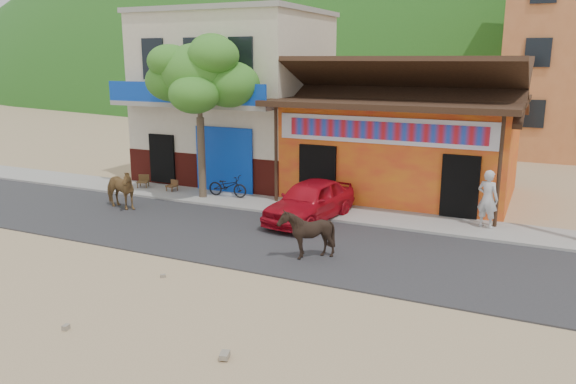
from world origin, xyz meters
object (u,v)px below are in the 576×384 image
cow_dark (307,234)px  scooter (228,186)px  pedestrian (488,199)px  tree (200,117)px  red_car (310,201)px  cafe_chair_right (172,181)px  cafe_chair_left (143,176)px  cow_tan (118,189)px

cow_dark → scooter: bearing=-128.8°
cow_dark → pedestrian: pedestrian is taller
tree → pedestrian: 10.37m
red_car → scooter: red_car is taller
pedestrian → cafe_chair_right: 11.80m
tree → cafe_chair_left: (-3.09, 0.32, -2.54)m
scooter → pedestrian: bearing=-93.6°
tree → scooter: 2.75m
tree → cafe_chair_right: 3.09m
cow_tan → cafe_chair_right: cow_tan is taller
cow_tan → red_car: bearing=-66.8°
cow_tan → cafe_chair_left: 3.00m
cow_dark → cafe_chair_right: (-7.74, 4.59, -0.20)m
scooter → cow_tan: bearing=132.6°
cow_dark → scooter: size_ratio=0.87×
tree → scooter: (0.85, 0.41, -2.59)m
tree → scooter: tree is taller
cow_tan → cafe_chair_right: (0.26, 2.72, -0.23)m
scooter → red_car: bearing=-113.0°
cow_tan → scooter: bearing=-32.9°
cafe_chair_right → tree: bearing=-0.4°
red_car → cow_dark: bearing=-61.1°
red_car → cafe_chair_left: 8.01m
scooter → cafe_chair_right: size_ratio=1.96×
red_car → cafe_chair_right: red_car is taller
scooter → cafe_chair_left: size_ratio=1.69×
tree → cafe_chair_left: tree is taller
pedestrian → cow_tan: bearing=33.4°
scooter → pedestrian: 9.31m
red_car → cafe_chair_right: size_ratio=4.98×
pedestrian → cafe_chair_left: (-13.24, -0.07, -0.44)m
scooter → cafe_chair_right: bearing=89.5°
tree → cow_tan: 3.90m
tree → red_car: bearing=-11.7°
cow_tan → cow_dark: (8.01, -1.87, -0.03)m
cafe_chair_right → pedestrian: bearing=9.9°
cafe_chair_left → scooter: bearing=-21.4°
red_car → scooter: (-3.97, 1.41, -0.19)m
red_car → cafe_chair_left: size_ratio=4.27×
cow_tan → cafe_chair_left: cow_tan is taller
pedestrian → cafe_chair_right: (-11.79, -0.10, -0.51)m
cafe_chair_right → cow_dark: bearing=-21.2°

